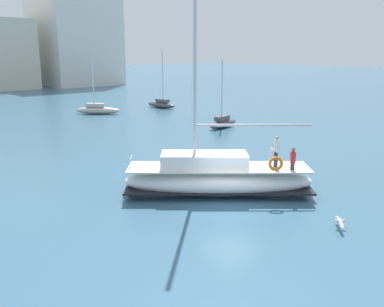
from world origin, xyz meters
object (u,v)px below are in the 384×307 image
object	(u,v)px
main_sailboat	(217,177)
moored_catamaran	(98,109)
moored_sloop_near	(223,122)
moored_cutter_left	(161,104)
seagull	(340,221)

from	to	relation	value
main_sailboat	moored_catamaran	size ratio (longest dim) A/B	1.73
main_sailboat	moored_sloop_near	world-z (taller)	main_sailboat
main_sailboat	moored_cutter_left	world-z (taller)	main_sailboat
main_sailboat	moored_sloop_near	xyz separation A→B (m)	(14.42, 13.40, -0.41)
main_sailboat	moored_catamaran	distance (m)	31.25
moored_sloop_near	seagull	world-z (taller)	moored_sloop_near
main_sailboat	seagull	size ratio (longest dim) A/B	13.33
main_sailboat	moored_sloop_near	size ratio (longest dim) A/B	2.15
seagull	main_sailboat	bearing A→B (deg)	96.43
main_sailboat	seagull	world-z (taller)	main_sailboat
moored_sloop_near	moored_cutter_left	distance (m)	16.25
moored_sloop_near	moored_catamaran	world-z (taller)	moored_catamaran
main_sailboat	moored_cutter_left	size ratio (longest dim) A/B	1.85
moored_catamaran	main_sailboat	bearing A→B (deg)	-108.61
moored_cutter_left	moored_catamaran	bearing A→B (deg)	176.05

